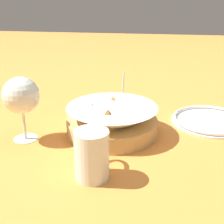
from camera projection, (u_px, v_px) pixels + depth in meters
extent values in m
plane|color=orange|center=(116.00, 135.00, 0.84)|extent=(4.00, 4.00, 0.00)
cylinder|color=tan|center=(112.00, 126.00, 0.84)|extent=(0.24, 0.24, 0.04)
cone|color=white|center=(112.00, 120.00, 0.83)|extent=(0.24, 0.24, 0.07)
cylinder|color=#3D842D|center=(112.00, 125.00, 0.84)|extent=(0.18, 0.18, 0.01)
pyramid|color=#B77A38|center=(113.00, 106.00, 0.88)|extent=(0.09, 0.10, 0.06)
pyramid|color=#B77A38|center=(92.00, 113.00, 0.84)|extent=(0.09, 0.09, 0.05)
pyramid|color=#B77A38|center=(108.00, 121.00, 0.78)|extent=(0.10, 0.10, 0.06)
pyramid|color=#B77A38|center=(132.00, 116.00, 0.83)|extent=(0.09, 0.09, 0.05)
cylinder|color=#B7B7BC|center=(122.00, 102.00, 1.02)|extent=(0.06, 0.06, 0.04)
cylinder|color=#42702D|center=(122.00, 100.00, 1.02)|extent=(0.05, 0.05, 0.03)
cylinder|color=#B7B7BC|center=(123.00, 89.00, 1.01)|extent=(0.06, 0.00, 0.10)
cylinder|color=silver|center=(26.00, 138.00, 0.82)|extent=(0.06, 0.06, 0.00)
cylinder|color=silver|center=(24.00, 124.00, 0.80)|extent=(0.01, 0.01, 0.08)
sphere|color=silver|center=(21.00, 95.00, 0.77)|extent=(0.09, 0.09, 0.09)
sphere|color=#DBD17A|center=(21.00, 100.00, 0.78)|extent=(0.06, 0.06, 0.06)
cylinder|color=silver|center=(92.00, 155.00, 0.63)|extent=(0.07, 0.07, 0.11)
cylinder|color=gold|center=(92.00, 160.00, 0.64)|extent=(0.06, 0.06, 0.08)
torus|color=silver|center=(96.00, 145.00, 0.67)|extent=(0.07, 0.01, 0.07)
cylinder|color=white|center=(210.00, 121.00, 0.92)|extent=(0.23, 0.23, 0.01)
torus|color=white|center=(210.00, 119.00, 0.91)|extent=(0.22, 0.22, 0.01)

